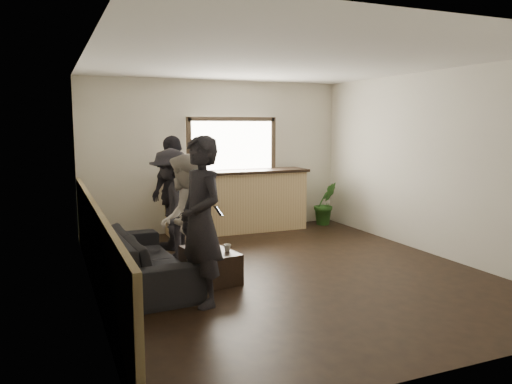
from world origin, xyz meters
name	(u,v)px	position (x,y,z in m)	size (l,w,h in m)	color
ground	(286,271)	(0.00, 0.00, 0.00)	(5.00, 6.00, 0.01)	black
room_shell	(235,166)	(-0.74, 0.00, 1.47)	(5.01, 6.01, 2.80)	silver
bar_counter	(237,197)	(0.30, 2.70, 0.64)	(2.70, 0.68, 2.13)	tan
sofa	(144,257)	(-1.86, 0.28, 0.32)	(2.21, 0.86, 0.65)	black
coffee_table	(210,265)	(-1.06, 0.07, 0.19)	(0.49, 0.88, 0.39)	black
cup_a	(200,244)	(-1.15, 0.24, 0.44)	(0.13, 0.13, 0.10)	silver
cup_b	(227,248)	(-0.88, -0.07, 0.43)	(0.10, 0.10, 0.09)	silver
potted_plant	(325,203)	(2.15, 2.60, 0.43)	(0.47, 0.38, 0.85)	#2D6623
person_a	(201,222)	(-1.41, -0.74, 0.94)	(0.58, 0.76, 1.87)	black
person_b	(184,220)	(-1.41, 0.00, 0.82)	(0.88, 0.97, 1.64)	beige
person_c	(172,205)	(-1.29, 1.16, 0.82)	(0.80, 1.16, 1.65)	black
person_d	(175,193)	(-1.08, 1.87, 0.91)	(1.09, 1.04, 1.82)	black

